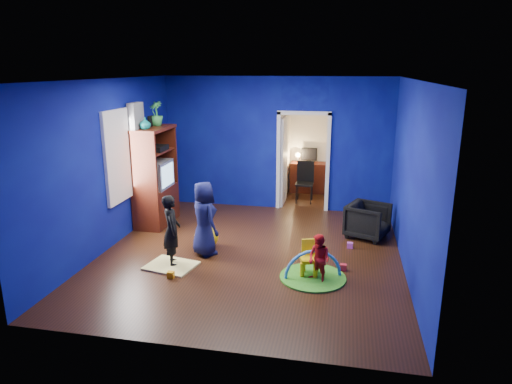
% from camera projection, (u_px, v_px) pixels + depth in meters
% --- Properties ---
extents(floor, '(5.00, 5.50, 0.01)m').
position_uv_depth(floor, '(251.00, 254.00, 7.78)').
color(floor, black).
rests_on(floor, ground).
extents(ceiling, '(5.00, 5.50, 0.01)m').
position_uv_depth(ceiling, '(250.00, 79.00, 7.00)').
color(ceiling, white).
rests_on(ceiling, wall_back).
extents(wall_back, '(5.00, 0.02, 2.90)m').
position_uv_depth(wall_back, '(276.00, 144.00, 9.99)').
color(wall_back, '#090A67').
rests_on(wall_back, floor).
extents(wall_front, '(5.00, 0.02, 2.90)m').
position_uv_depth(wall_front, '(196.00, 228.00, 4.79)').
color(wall_front, '#090A67').
rests_on(wall_front, floor).
extents(wall_left, '(0.02, 5.50, 2.90)m').
position_uv_depth(wall_left, '(109.00, 165.00, 7.86)').
color(wall_left, '#090A67').
rests_on(wall_left, floor).
extents(wall_right, '(0.02, 5.50, 2.90)m').
position_uv_depth(wall_right, '(411.00, 179.00, 6.92)').
color(wall_right, '#090A67').
rests_on(wall_right, floor).
extents(alcove, '(1.00, 1.75, 2.50)m').
position_uv_depth(alcove, '(307.00, 147.00, 10.76)').
color(alcove, silver).
rests_on(alcove, floor).
extents(armchair, '(0.92, 0.91, 0.65)m').
position_uv_depth(armchair, '(368.00, 221.00, 8.48)').
color(armchair, black).
rests_on(armchair, floor).
extents(child_black, '(0.44, 0.50, 1.16)m').
position_uv_depth(child_black, '(172.00, 230.00, 7.24)').
color(child_black, black).
rests_on(child_black, floor).
extents(child_navy, '(0.72, 0.72, 1.27)m').
position_uv_depth(child_navy, '(204.00, 219.00, 7.63)').
color(child_navy, '#0E1433').
rests_on(child_navy, floor).
extents(toddler_red, '(0.46, 0.44, 0.74)m').
position_uv_depth(toddler_red, '(319.00, 259.00, 6.67)').
color(toddler_red, '#B11222').
rests_on(toddler_red, floor).
extents(vase, '(0.28, 0.28, 0.22)m').
position_uv_depth(vase, '(145.00, 123.00, 8.51)').
color(vase, '#0D5968').
rests_on(vase, tv_armoire).
extents(potted_plant, '(0.34, 0.34, 0.48)m').
position_uv_depth(potted_plant, '(156.00, 114.00, 8.96)').
color(potted_plant, green).
rests_on(potted_plant, tv_armoire).
extents(tv_armoire, '(0.58, 1.14, 1.96)m').
position_uv_depth(tv_armoire, '(155.00, 176.00, 9.08)').
color(tv_armoire, '#391409').
rests_on(tv_armoire, floor).
extents(crt_tv, '(0.46, 0.70, 0.54)m').
position_uv_depth(crt_tv, '(157.00, 174.00, 9.06)').
color(crt_tv, silver).
rests_on(crt_tv, tv_armoire).
extents(yellow_blanket, '(0.86, 0.74, 0.03)m').
position_uv_depth(yellow_blanket, '(171.00, 266.00, 7.29)').
color(yellow_blanket, '#F2E07A').
rests_on(yellow_blanket, floor).
extents(hopper_ball, '(0.42, 0.42, 0.42)m').
position_uv_depth(hopper_ball, '(206.00, 237.00, 7.99)').
color(hopper_ball, yellow).
rests_on(hopper_ball, floor).
extents(kid_chair, '(0.35, 0.35, 0.50)m').
position_uv_depth(kid_chair, '(310.00, 260.00, 6.92)').
color(kid_chair, yellow).
rests_on(kid_chair, floor).
extents(play_mat, '(1.00, 1.00, 0.03)m').
position_uv_depth(play_mat, '(313.00, 277.00, 6.90)').
color(play_mat, green).
rests_on(play_mat, floor).
extents(toy_arch, '(0.86, 0.33, 0.89)m').
position_uv_depth(toy_arch, '(313.00, 277.00, 6.90)').
color(toy_arch, '#3F8CD8').
rests_on(toy_arch, floor).
extents(window_left, '(0.03, 0.95, 1.55)m').
position_uv_depth(window_left, '(119.00, 156.00, 8.16)').
color(window_left, white).
rests_on(window_left, wall_left).
extents(curtain, '(0.14, 0.42, 2.40)m').
position_uv_depth(curtain, '(139.00, 166.00, 8.74)').
color(curtain, slate).
rests_on(curtain, floor).
extents(doorway, '(1.16, 0.10, 2.10)m').
position_uv_depth(doorway, '(303.00, 163.00, 9.98)').
color(doorway, white).
rests_on(doorway, floor).
extents(study_desk, '(0.88, 0.44, 0.75)m').
position_uv_depth(study_desk, '(308.00, 177.00, 11.59)').
color(study_desk, '#3D140A').
rests_on(study_desk, floor).
extents(desk_monitor, '(0.40, 0.05, 0.32)m').
position_uv_depth(desk_monitor, '(309.00, 154.00, 11.55)').
color(desk_monitor, black).
rests_on(desk_monitor, study_desk).
extents(desk_lamp, '(0.14, 0.14, 0.14)m').
position_uv_depth(desk_lamp, '(298.00, 155.00, 11.55)').
color(desk_lamp, '#FFD88C').
rests_on(desk_lamp, study_desk).
extents(folding_chair, '(0.40, 0.40, 0.92)m').
position_uv_depth(folding_chair, '(305.00, 183.00, 10.66)').
color(folding_chair, black).
rests_on(folding_chair, floor).
extents(book_shelf, '(0.88, 0.24, 0.04)m').
position_uv_depth(book_shelf, '(310.00, 111.00, 11.26)').
color(book_shelf, white).
rests_on(book_shelf, study_desk).
extents(toy_0, '(0.10, 0.08, 0.10)m').
position_uv_depth(toy_0, '(343.00, 267.00, 7.15)').
color(toy_0, red).
rests_on(toy_0, floor).
extents(toy_1, '(0.11, 0.11, 0.11)m').
position_uv_depth(toy_1, '(372.00, 233.00, 8.60)').
color(toy_1, blue).
rests_on(toy_1, floor).
extents(toy_2, '(0.10, 0.08, 0.10)m').
position_uv_depth(toy_2, '(171.00, 275.00, 6.90)').
color(toy_2, orange).
rests_on(toy_2, floor).
extents(toy_3, '(0.11, 0.11, 0.11)m').
position_uv_depth(toy_3, '(308.00, 248.00, 7.92)').
color(toy_3, green).
rests_on(toy_3, floor).
extents(toy_4, '(0.10, 0.08, 0.10)m').
position_uv_depth(toy_4, '(350.00, 245.00, 8.03)').
color(toy_4, '#CD4DBE').
rests_on(toy_4, floor).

